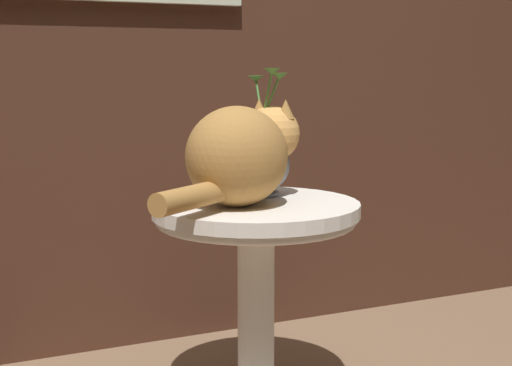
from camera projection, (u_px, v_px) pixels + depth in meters
name	position (u px, v px, depth m)	size (l,w,h in m)	color
wicker_side_table	(256.00, 265.00, 1.96)	(0.54, 0.54, 0.56)	silver
cat	(242.00, 153.00, 1.88)	(0.49, 0.38, 0.26)	#AD7A3D
pewter_vase_with_ivy	(262.00, 157.00, 2.02)	(0.15, 0.15, 0.34)	slate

